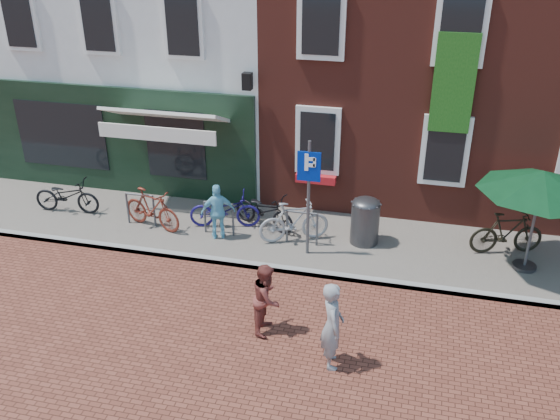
% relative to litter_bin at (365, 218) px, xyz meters
% --- Properties ---
extents(ground, '(80.00, 80.00, 0.00)m').
position_rel_litter_bin_xyz_m(ground, '(-1.89, -1.61, -0.72)').
color(ground, brown).
extents(sidewalk, '(24.00, 3.00, 0.10)m').
position_rel_litter_bin_xyz_m(sidewalk, '(-0.89, -0.11, -0.67)').
color(sidewalk, slate).
rests_on(sidewalk, ground).
extents(building_stucco, '(8.00, 8.00, 9.00)m').
position_rel_litter_bin_xyz_m(building_stucco, '(-6.89, 5.39, 3.78)').
color(building_stucco, silver).
rests_on(building_stucco, ground).
extents(litter_bin, '(0.65, 0.65, 1.20)m').
position_rel_litter_bin_xyz_m(litter_bin, '(0.00, 0.00, 0.00)').
color(litter_bin, '#3D3D3F').
rests_on(litter_bin, sidewalk).
extents(parking_sign, '(0.50, 0.08, 2.66)m').
position_rel_litter_bin_xyz_m(parking_sign, '(-1.18, -0.82, 1.10)').
color(parking_sign, '#4C4C4F').
rests_on(parking_sign, sidewalk).
extents(parasol, '(2.54, 2.54, 2.36)m').
position_rel_litter_bin_xyz_m(parasol, '(3.49, -0.31, 1.50)').
color(parasol, '#4C4C4F').
rests_on(parasol, sidewalk).
extents(woman, '(0.54, 0.67, 1.61)m').
position_rel_litter_bin_xyz_m(woman, '(-0.07, -4.21, 0.09)').
color(woman, gray).
rests_on(woman, ground).
extents(boy, '(0.52, 0.67, 1.38)m').
position_rel_litter_bin_xyz_m(boy, '(-1.37, -3.56, -0.03)').
color(boy, brown).
rests_on(boy, ground).
extents(cafe_person, '(0.85, 0.62, 1.34)m').
position_rel_litter_bin_xyz_m(cafe_person, '(-3.33, -0.59, 0.05)').
color(cafe_person, '#78CCE6').
rests_on(cafe_person, sidewalk).
extents(bicycle_0, '(1.74, 0.72, 0.89)m').
position_rel_litter_bin_xyz_m(bicycle_0, '(-7.52, -0.21, -0.17)').
color(bicycle_0, black).
rests_on(bicycle_0, sidewalk).
extents(bicycle_1, '(1.72, 0.92, 0.99)m').
position_rel_litter_bin_xyz_m(bicycle_1, '(-5.05, -0.49, -0.12)').
color(bicycle_1, maroon).
rests_on(bicycle_1, sidewalk).
extents(bicycle_2, '(1.80, 0.98, 0.89)m').
position_rel_litter_bin_xyz_m(bicycle_2, '(-3.37, -0.02, -0.17)').
color(bicycle_2, navy).
rests_on(bicycle_2, sidewalk).
extents(bicycle_3, '(1.69, 1.15, 0.99)m').
position_rel_litter_bin_xyz_m(bicycle_3, '(-1.60, -0.31, -0.12)').
color(bicycle_3, '#97979A').
rests_on(bicycle_3, sidewalk).
extents(bicycle_4, '(1.80, 1.18, 0.89)m').
position_rel_litter_bin_xyz_m(bicycle_4, '(-2.44, 0.18, -0.17)').
color(bicycle_4, black).
rests_on(bicycle_4, sidewalk).
extents(bicycle_5, '(1.72, 0.94, 0.99)m').
position_rel_litter_bin_xyz_m(bicycle_5, '(3.11, 0.28, -0.12)').
color(bicycle_5, black).
rests_on(bicycle_5, sidewalk).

